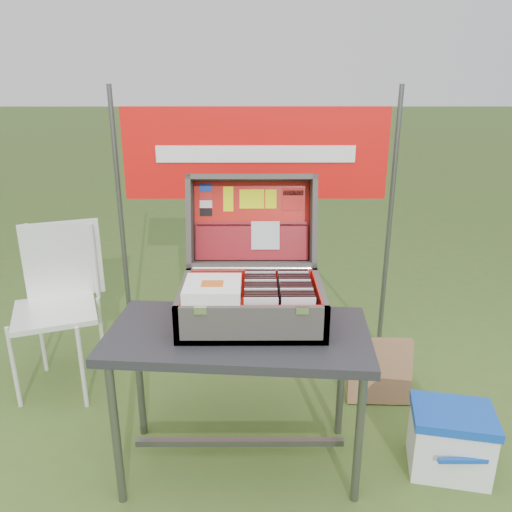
{
  "coord_description": "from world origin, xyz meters",
  "views": [
    {
      "loc": [
        -0.01,
        -1.95,
        1.7
      ],
      "look_at": [
        -0.0,
        0.1,
        0.99
      ],
      "focal_mm": 35.0,
      "sensor_mm": 36.0,
      "label": 1
    }
  ],
  "objects_px": {
    "cooler": "(450,440)",
    "chair": "(55,314)",
    "suitcase": "(252,255)",
    "cardboard_box": "(379,371)",
    "table": "(239,400)"
  },
  "relations": [
    {
      "from": "chair",
      "to": "cardboard_box",
      "type": "distance_m",
      "value": 1.84
    },
    {
      "from": "table",
      "to": "cardboard_box",
      "type": "height_order",
      "value": "table"
    },
    {
      "from": "cooler",
      "to": "cardboard_box",
      "type": "relative_size",
      "value": 0.97
    },
    {
      "from": "table",
      "to": "chair",
      "type": "bearing_deg",
      "value": 153.62
    },
    {
      "from": "cooler",
      "to": "cardboard_box",
      "type": "height_order",
      "value": "cardboard_box"
    },
    {
      "from": "cooler",
      "to": "chair",
      "type": "xyz_separation_m",
      "value": [
        -2.01,
        0.67,
        0.32
      ]
    },
    {
      "from": "cooler",
      "to": "cardboard_box",
      "type": "bearing_deg",
      "value": 121.53
    },
    {
      "from": "suitcase",
      "to": "chair",
      "type": "xyz_separation_m",
      "value": [
        -1.11,
        0.48,
        -0.51
      ]
    },
    {
      "from": "suitcase",
      "to": "cardboard_box",
      "type": "distance_m",
      "value": 1.13
    },
    {
      "from": "table",
      "to": "chair",
      "type": "distance_m",
      "value": 1.23
    },
    {
      "from": "suitcase",
      "to": "cooler",
      "type": "distance_m",
      "value": 1.24
    },
    {
      "from": "cardboard_box",
      "to": "suitcase",
      "type": "bearing_deg",
      "value": -151.69
    },
    {
      "from": "table",
      "to": "chair",
      "type": "relative_size",
      "value": 1.17
    },
    {
      "from": "table",
      "to": "cooler",
      "type": "xyz_separation_m",
      "value": [
        0.96,
        -0.04,
        -0.19
      ]
    },
    {
      "from": "suitcase",
      "to": "chair",
      "type": "relative_size",
      "value": 0.65
    }
  ]
}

